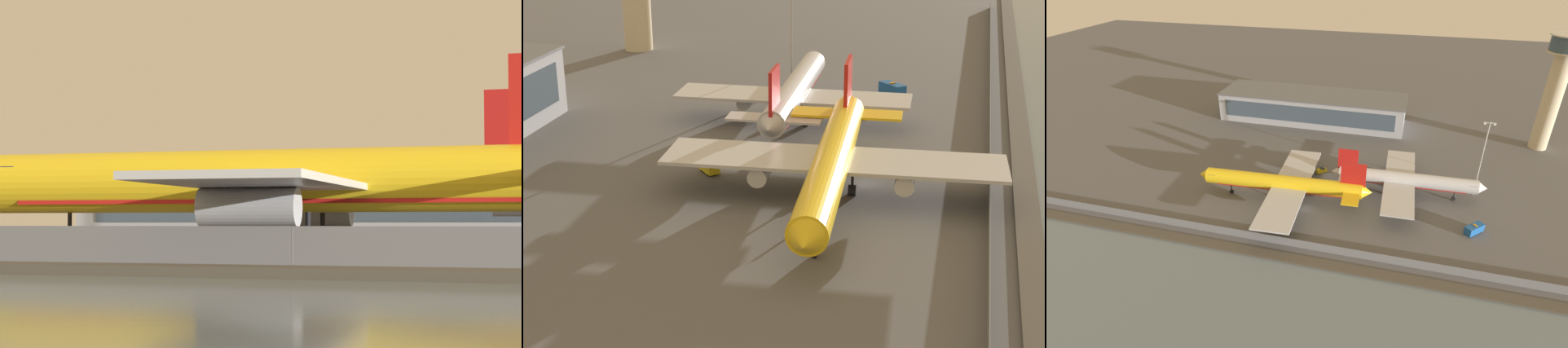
% 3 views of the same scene
% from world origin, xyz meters
% --- Properties ---
extents(ground_plane, '(500.00, 500.00, 0.00)m').
position_xyz_m(ground_plane, '(0.00, 0.00, 0.00)').
color(ground_plane, '#565659').
extents(shoreline_seawall, '(320.00, 3.00, 0.50)m').
position_xyz_m(shoreline_seawall, '(0.00, -20.50, 0.25)').
color(shoreline_seawall, '#474238').
rests_on(shoreline_seawall, ground).
extents(perimeter_fence, '(280.00, 0.10, 2.31)m').
position_xyz_m(perimeter_fence, '(0.00, -16.00, 1.15)').
color(perimeter_fence, slate).
rests_on(perimeter_fence, ground).
extents(cargo_jet_yellow, '(49.69, 42.94, 13.71)m').
position_xyz_m(cargo_jet_yellow, '(-6.51, 3.11, 5.23)').
color(cargo_jet_yellow, yellow).
rests_on(cargo_jet_yellow, ground).
extents(baggage_tug, '(3.43, 3.35, 1.80)m').
position_xyz_m(baggage_tug, '(-0.34, 20.91, 0.81)').
color(baggage_tug, yellow).
rests_on(baggage_tug, ground).
extents(terminal_building, '(73.56, 20.69, 11.11)m').
position_xyz_m(terminal_building, '(-13.81, 62.71, 5.56)').
color(terminal_building, '#9EA3AD').
rests_on(terminal_building, ground).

